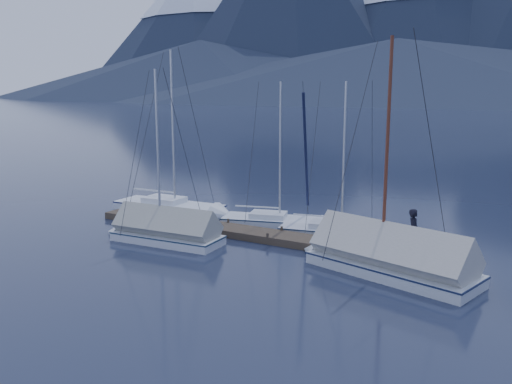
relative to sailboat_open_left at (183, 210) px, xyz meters
The scene contains 9 objects.
ground 7.63m from the sailboat_open_left, 35.79° to the right, with size 1000.00×1000.00×0.00m, color black.
dock 6.66m from the sailboat_open_left, 21.69° to the right, with size 18.00×1.50×0.54m.
mooring_posts 6.20m from the sailboat_open_left, 23.39° to the right, with size 15.12×1.52×0.35m.
sailboat_open_left is the anchor object (origin of this frame).
sailboat_open_mid 6.47m from the sailboat_open_left, ahead, with size 6.28×3.30×7.99m.
sailboat_open_right 10.00m from the sailboat_open_left, ahead, with size 6.26×3.01×7.98m.
sailboat_covered_near 13.33m from the sailboat_open_left, 18.58° to the right, with size 7.83×4.10×9.75m.
sailboat_covered_far 5.79m from the sailboat_open_left, 63.63° to the right, with size 6.19×2.59×8.54m.
person 13.75m from the sailboat_open_left, 10.34° to the right, with size 0.68×0.45×1.86m, color black.
Camera 1 is at (12.26, -19.41, 6.93)m, focal length 38.00 mm.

